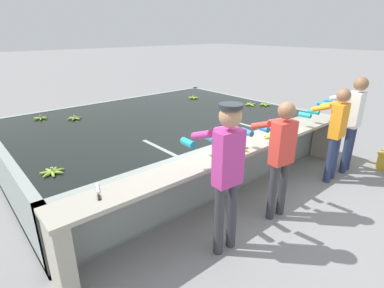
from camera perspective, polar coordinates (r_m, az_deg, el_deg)
The scene contains 17 objects.
ground_plane at distance 4.58m, azimuth 10.80°, elevation -11.59°, with size 80.00×80.00×0.00m, color gray.
wash_tank at distance 5.95m, azimuth -6.59°, elevation 1.12°, with size 5.34×3.79×0.87m.
work_ledge at distance 4.40m, azimuth 9.09°, elevation -3.39°, with size 5.34×0.45×0.87m.
worker_0 at distance 3.22m, azimuth 6.49°, elevation -4.08°, with size 0.44×0.74×1.75m.
worker_1 at distance 4.04m, azimuth 16.37°, elevation -1.26°, with size 0.46×0.73×1.62m.
worker_2 at distance 5.42m, azimuth 25.66°, elevation 2.86°, with size 0.44×0.72×1.58m.
worker_3 at distance 5.90m, azimuth 28.26°, elevation 4.67°, with size 0.44×0.73×1.71m.
banana_bunch_floating_0 at distance 6.30m, azimuth -26.87°, elevation 4.43°, with size 0.28×0.28×0.08m.
banana_bunch_floating_1 at distance 6.03m, azimuth -21.47°, elevation 4.60°, with size 0.28×0.27×0.08m.
banana_bunch_floating_2 at distance 7.37m, azimuth 0.27°, elevation 8.82°, with size 0.28×0.27×0.08m.
banana_bunch_floating_3 at distance 6.81m, azimuth 11.06°, elevation 7.43°, with size 0.28×0.28×0.08m.
banana_bunch_floating_4 at distance 3.85m, azimuth -25.06°, elevation -4.83°, with size 0.28×0.28×0.08m.
banana_bunch_floating_5 at distance 6.86m, azimuth 13.73°, elevation 7.32°, with size 0.28×0.27×0.08m.
banana_bunch_ledge_0 at distance 3.91m, azimuth 4.95°, elevation -2.38°, with size 0.28×0.28×0.08m.
banana_bunch_ledge_1 at distance 4.21m, azimuth 9.04°, elevation -0.83°, with size 0.27×0.28×0.08m.
banana_bunch_ledge_2 at distance 4.75m, azimuth 15.00°, elevation 1.27°, with size 0.28×0.28×0.08m.
knife_0 at distance 3.21m, azimuth -17.40°, elevation -9.05°, with size 0.15×0.34×0.02m.
Camera 1 is at (-3.10, -2.33, 2.43)m, focal length 28.00 mm.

